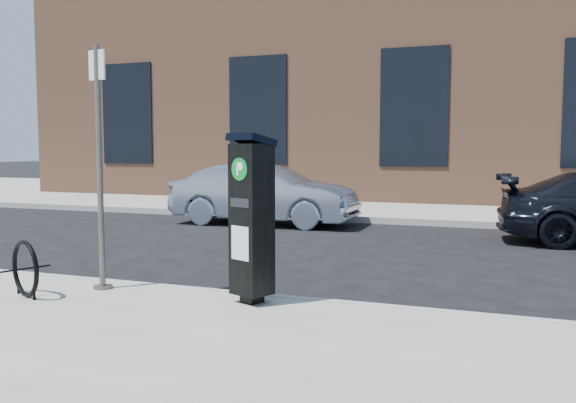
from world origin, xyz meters
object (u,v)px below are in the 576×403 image
at_px(parking_kiosk, 252,216).
at_px(car_silver, 264,194).
at_px(bike_rack, 25,269).
at_px(sign_pole, 100,170).

distance_m(parking_kiosk, car_silver, 7.89).
bearing_deg(parking_kiosk, bike_rack, -141.85).
height_order(sign_pole, car_silver, sign_pole).
relative_size(sign_pole, car_silver, 0.65).
xyz_separation_m(parking_kiosk, bike_rack, (-2.46, -0.65, -0.62)).
bearing_deg(bike_rack, car_silver, 117.06).
bearing_deg(sign_pole, bike_rack, -119.68).
xyz_separation_m(parking_kiosk, car_silver, (-2.92, 7.32, -0.36)).
xyz_separation_m(sign_pole, bike_rack, (-0.55, -0.63, -1.09)).
xyz_separation_m(bike_rack, car_silver, (-0.46, 7.97, 0.25)).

